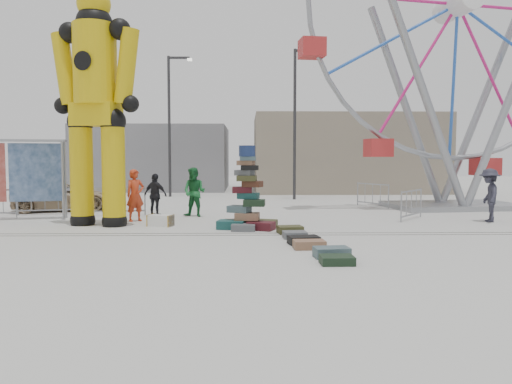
{
  "coord_description": "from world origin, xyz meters",
  "views": [
    {
      "loc": [
        0.42,
        -13.79,
        2.27
      ],
      "look_at": [
        0.71,
        1.7,
        1.19
      ],
      "focal_mm": 35.0,
      "sensor_mm": 36.0,
      "label": 1
    }
  ],
  "objects_px": {
    "steamer_trunk": "(161,221)",
    "barricade_wheel_front": "(411,205)",
    "ferris_wheel": "(457,31)",
    "barricade_dummy_b": "(45,201)",
    "pedestrian_green": "(194,192)",
    "lamp_post_left": "(171,118)",
    "pedestrian_red": "(135,195)",
    "crash_test_dummy": "(96,98)",
    "pedestrian_grey": "(489,195)",
    "lamp_post_right": "(296,116)",
    "barricade_wheel_back": "(372,195)",
    "pedestrian_black": "(155,195)",
    "suitcase_tower": "(247,206)",
    "barricade_dummy_c": "(119,202)",
    "banner_scaffold": "(7,160)",
    "parked_suv": "(64,197)"
  },
  "relations": [
    {
      "from": "suitcase_tower",
      "to": "barricade_dummy_b",
      "type": "height_order",
      "value": "suitcase_tower"
    },
    {
      "from": "suitcase_tower",
      "to": "pedestrian_grey",
      "type": "bearing_deg",
      "value": 23.72
    },
    {
      "from": "lamp_post_right",
      "to": "crash_test_dummy",
      "type": "height_order",
      "value": "lamp_post_right"
    },
    {
      "from": "banner_scaffold",
      "to": "pedestrian_black",
      "type": "bearing_deg",
      "value": -0.75
    },
    {
      "from": "pedestrian_red",
      "to": "pedestrian_grey",
      "type": "bearing_deg",
      "value": -39.47
    },
    {
      "from": "pedestrian_black",
      "to": "lamp_post_right",
      "type": "bearing_deg",
      "value": -105.75
    },
    {
      "from": "lamp_post_left",
      "to": "pedestrian_grey",
      "type": "relative_size",
      "value": 4.25
    },
    {
      "from": "steamer_trunk",
      "to": "barricade_wheel_front",
      "type": "relative_size",
      "value": 0.39
    },
    {
      "from": "lamp_post_right",
      "to": "barricade_wheel_front",
      "type": "relative_size",
      "value": 4.0
    },
    {
      "from": "lamp_post_left",
      "to": "pedestrian_red",
      "type": "relative_size",
      "value": 4.32
    },
    {
      "from": "banner_scaffold",
      "to": "parked_suv",
      "type": "xyz_separation_m",
      "value": [
        0.79,
        3.32,
        -1.61
      ]
    },
    {
      "from": "crash_test_dummy",
      "to": "pedestrian_grey",
      "type": "xyz_separation_m",
      "value": [
        13.47,
        0.69,
        -3.28
      ]
    },
    {
      "from": "barricade_wheel_front",
      "to": "pedestrian_green",
      "type": "xyz_separation_m",
      "value": [
        -8.01,
        1.07,
        0.39
      ]
    },
    {
      "from": "barricade_dummy_b",
      "to": "pedestrian_red",
      "type": "relative_size",
      "value": 1.08
    },
    {
      "from": "parked_suv",
      "to": "steamer_trunk",
      "type": "bearing_deg",
      "value": -153.18
    },
    {
      "from": "barricade_wheel_back",
      "to": "pedestrian_black",
      "type": "bearing_deg",
      "value": -98.25
    },
    {
      "from": "banner_scaffold",
      "to": "pedestrian_red",
      "type": "relative_size",
      "value": 2.2
    },
    {
      "from": "ferris_wheel",
      "to": "pedestrian_grey",
      "type": "xyz_separation_m",
      "value": [
        -0.68,
        -4.76,
        -6.84
      ]
    },
    {
      "from": "steamer_trunk",
      "to": "barricade_wheel_back",
      "type": "height_order",
      "value": "barricade_wheel_back"
    },
    {
      "from": "suitcase_tower",
      "to": "pedestrian_red",
      "type": "relative_size",
      "value": 1.43
    },
    {
      "from": "barricade_dummy_c",
      "to": "parked_suv",
      "type": "xyz_separation_m",
      "value": [
        -2.81,
        1.92,
        0.03
      ]
    },
    {
      "from": "lamp_post_left",
      "to": "steamer_trunk",
      "type": "distance_m",
      "value": 13.2
    },
    {
      "from": "lamp_post_right",
      "to": "steamer_trunk",
      "type": "height_order",
      "value": "lamp_post_right"
    },
    {
      "from": "suitcase_tower",
      "to": "parked_suv",
      "type": "height_order",
      "value": "suitcase_tower"
    },
    {
      "from": "steamer_trunk",
      "to": "pedestrian_grey",
      "type": "height_order",
      "value": "pedestrian_grey"
    },
    {
      "from": "barricade_wheel_back",
      "to": "parked_suv",
      "type": "distance_m",
      "value": 13.59
    },
    {
      "from": "lamp_post_right",
      "to": "barricade_dummy_b",
      "type": "distance_m",
      "value": 13.35
    },
    {
      "from": "lamp_post_left",
      "to": "barricade_wheel_front",
      "type": "distance_m",
      "value": 15.47
    },
    {
      "from": "steamer_trunk",
      "to": "barricade_wheel_front",
      "type": "height_order",
      "value": "barricade_wheel_front"
    },
    {
      "from": "lamp_post_right",
      "to": "barricade_dummy_b",
      "type": "relative_size",
      "value": 4.0
    },
    {
      "from": "barricade_wheel_front",
      "to": "pedestrian_green",
      "type": "bearing_deg",
      "value": 120.68
    },
    {
      "from": "lamp_post_left",
      "to": "barricade_wheel_front",
      "type": "bearing_deg",
      "value": -46.33
    },
    {
      "from": "ferris_wheel",
      "to": "barricade_dummy_b",
      "type": "relative_size",
      "value": 7.9
    },
    {
      "from": "lamp_post_left",
      "to": "parked_suv",
      "type": "distance_m",
      "value": 9.1
    },
    {
      "from": "ferris_wheel",
      "to": "pedestrian_green",
      "type": "height_order",
      "value": "ferris_wheel"
    },
    {
      "from": "banner_scaffold",
      "to": "barricade_wheel_front",
      "type": "height_order",
      "value": "banner_scaffold"
    },
    {
      "from": "barricade_wheel_front",
      "to": "crash_test_dummy",
      "type": "bearing_deg",
      "value": 135.42
    },
    {
      "from": "lamp_post_left",
      "to": "barricade_dummy_c",
      "type": "relative_size",
      "value": 4.0
    },
    {
      "from": "barricade_dummy_b",
      "to": "barricade_wheel_front",
      "type": "height_order",
      "value": "same"
    },
    {
      "from": "ferris_wheel",
      "to": "banner_scaffold",
      "type": "relative_size",
      "value": 3.88
    },
    {
      "from": "lamp_post_right",
      "to": "pedestrian_grey",
      "type": "height_order",
      "value": "lamp_post_right"
    },
    {
      "from": "pedestrian_green",
      "to": "pedestrian_grey",
      "type": "xyz_separation_m",
      "value": [
        10.53,
        -1.75,
        0.0
      ]
    },
    {
      "from": "barricade_wheel_back",
      "to": "pedestrian_black",
      "type": "distance_m",
      "value": 9.88
    },
    {
      "from": "barricade_wheel_front",
      "to": "ferris_wheel",
      "type": "bearing_deg",
      "value": 0.09
    },
    {
      "from": "crash_test_dummy",
      "to": "pedestrian_black",
      "type": "distance_m",
      "value": 4.44
    },
    {
      "from": "pedestrian_green",
      "to": "crash_test_dummy",
      "type": "bearing_deg",
      "value": -119.43
    },
    {
      "from": "crash_test_dummy",
      "to": "barricade_wheel_back",
      "type": "relative_size",
      "value": 4.01
    },
    {
      "from": "pedestrian_grey",
      "to": "barricade_wheel_back",
      "type": "bearing_deg",
      "value": -137.09
    },
    {
      "from": "lamp_post_left",
      "to": "barricade_dummy_c",
      "type": "xyz_separation_m",
      "value": [
        -0.65,
        -9.37,
        -3.93
      ]
    },
    {
      "from": "crash_test_dummy",
      "to": "ferris_wheel",
      "type": "distance_m",
      "value": 15.58
    }
  ]
}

